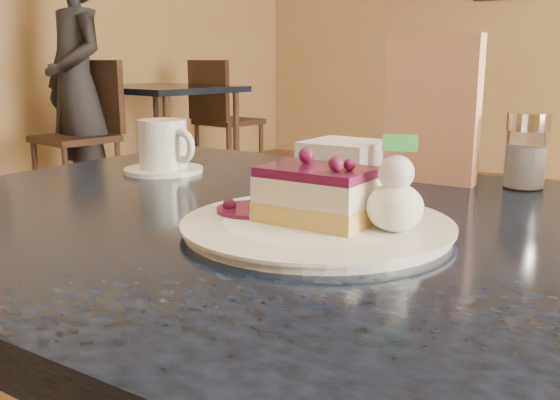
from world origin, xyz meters
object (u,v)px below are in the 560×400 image
Objects in this scene: coffee_set at (164,149)px; bg_table_far_left at (164,182)px; main_table at (337,286)px; dessert_plate at (317,227)px; patron at (76,85)px; cheesecake_slice at (318,195)px.

coffee_set is 3.79m from bg_table_far_left.
main_table is at bearing -13.38° from coffee_set.
coffee_set is (-0.43, 0.10, 0.13)m from main_table.
patron is at bearing 149.76° from dessert_plate.
coffee_set is (-0.44, 0.16, 0.04)m from dessert_plate.
main_table is 0.81× the size of patron.
dessert_plate is 2.28× the size of cheesecake_slice.
cheesecake_slice is at bearing -20.23° from patron.
main_table is 0.46m from coffee_set.
main_table is 4.38× the size of dessert_plate.
dessert_plate is (0.00, -0.05, 0.09)m from main_table.
dessert_plate is 0.18× the size of patron.
dessert_plate is 4.21m from bg_table_far_left.
main_table is 4.16m from bg_table_far_left.
cheesecake_slice is at bearing -35.52° from bg_table_far_left.
dessert_plate reaches higher than bg_table_far_left.
patron is at bearing 145.20° from cheesecake_slice.
cheesecake_slice reaches higher than bg_table_far_left.
coffee_set is 0.09× the size of patron.
coffee_set reaches higher than main_table.
main_table is at bearing 90.00° from cheesecake_slice.
coffee_set is (-0.44, 0.16, -0.00)m from cheesecake_slice.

